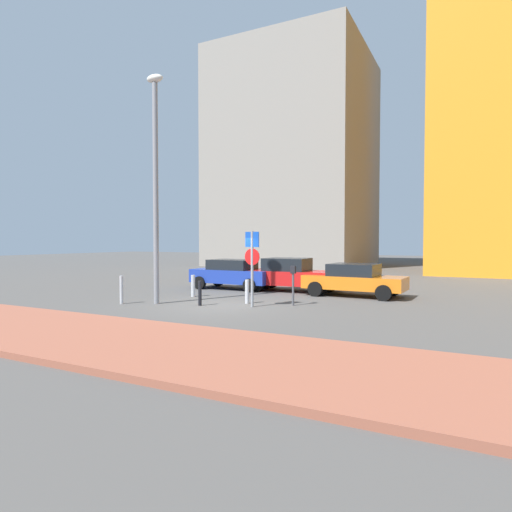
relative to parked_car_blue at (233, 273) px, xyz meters
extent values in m
plane|color=#4C4947|center=(2.33, -4.91, -0.77)|extent=(120.00, 120.00, 0.00)
cube|color=#93513D|center=(2.33, -11.01, -0.70)|extent=(40.00, 4.05, 0.14)
cube|color=#1E389E|center=(0.01, 0.00, -0.13)|extent=(4.16, 1.73, 0.65)
cube|color=black|center=(-0.03, 0.00, 0.45)|extent=(2.16, 1.57, 0.49)
cylinder|color=black|center=(1.43, 0.82, -0.45)|extent=(0.64, 0.23, 0.64)
cylinder|color=black|center=(1.41, -0.86, -0.45)|extent=(0.64, 0.23, 0.64)
cylinder|color=black|center=(-1.39, 0.86, -0.45)|extent=(0.64, 0.23, 0.64)
cylinder|color=black|center=(-1.41, -0.82, -0.45)|extent=(0.64, 0.23, 0.64)
cube|color=red|center=(3.10, 0.47, -0.12)|extent=(4.56, 2.00, 0.66)
cube|color=black|center=(2.74, 0.46, 0.50)|extent=(2.08, 1.76, 0.59)
cylinder|color=black|center=(4.59, 1.44, -0.45)|extent=(0.65, 0.24, 0.64)
cylinder|color=black|center=(4.66, -0.38, -0.45)|extent=(0.65, 0.24, 0.64)
cylinder|color=black|center=(1.54, 1.33, -0.45)|extent=(0.65, 0.24, 0.64)
cylinder|color=black|center=(1.61, -0.50, -0.45)|extent=(0.65, 0.24, 0.64)
cube|color=orange|center=(6.09, -0.01, -0.17)|extent=(4.33, 2.00, 0.57)
cube|color=black|center=(6.06, -0.01, 0.37)|extent=(2.07, 1.76, 0.52)
cylinder|color=black|center=(7.57, 0.83, -0.45)|extent=(0.65, 0.25, 0.64)
cylinder|color=black|center=(7.49, -0.98, -0.45)|extent=(0.65, 0.25, 0.64)
cylinder|color=black|center=(4.68, 0.96, -0.45)|extent=(0.65, 0.25, 0.64)
cylinder|color=black|center=(4.61, -0.86, -0.45)|extent=(0.65, 0.25, 0.64)
cylinder|color=gray|center=(3.54, -4.71, 0.60)|extent=(0.10, 0.10, 2.75)
cube|color=#1447B7|center=(3.54, -4.71, 1.67)|extent=(0.55, 0.06, 0.55)
cylinder|color=red|center=(3.54, -4.71, 1.05)|extent=(0.60, 0.06, 0.60)
cylinder|color=#4C4C51|center=(4.74, -3.73, -0.18)|extent=(0.08, 0.08, 1.19)
cube|color=black|center=(4.74, -3.73, 0.56)|extent=(0.18, 0.14, 0.28)
cylinder|color=gray|center=(-0.08, -5.65, 3.39)|extent=(0.20, 0.20, 8.32)
ellipsoid|color=silver|center=(-0.08, -5.65, 7.70)|extent=(0.70, 0.36, 0.30)
cylinder|color=#B7B7BC|center=(-0.04, -3.33, -0.31)|extent=(0.17, 0.17, 0.93)
cylinder|color=#B7B7BC|center=(2.98, -4.06, -0.32)|extent=(0.16, 0.16, 0.91)
cylinder|color=#B7B7BC|center=(-1.23, -6.29, -0.24)|extent=(0.13, 0.13, 1.07)
cylinder|color=black|center=(1.67, -5.31, -0.32)|extent=(0.13, 0.13, 0.91)
cube|color=gray|center=(-5.53, 22.30, 9.61)|extent=(13.97, 14.03, 20.77)
camera|label=1|loc=(10.66, -18.42, 1.62)|focal=30.10mm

